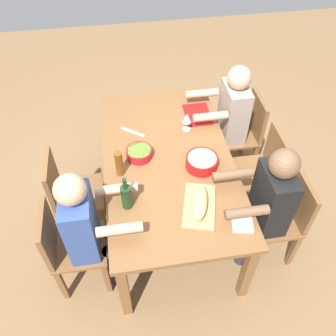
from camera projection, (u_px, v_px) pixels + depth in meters
The scene contains 20 objects.
ground_plane at pixel (168, 213), 3.43m from camera, with size 8.00×8.00×0.00m, color brown.
dining_table at pixel (168, 165), 2.94m from camera, with size 1.85×1.03×0.74m.
chair_near_left at pixel (283, 215), 2.82m from camera, with size 0.40×0.40×0.85m.
diner_near_left at pixel (266, 201), 2.65m from camera, with size 0.41×0.53×1.20m.
chair_far_center at pixel (69, 192), 2.98m from camera, with size 0.40×0.40×0.85m.
chair_near_right at pixel (244, 130), 3.51m from camera, with size 0.40×0.40×0.85m.
diner_near_right at pixel (229, 115), 3.33m from camera, with size 0.41×0.53×1.20m.
chair_far_left at pixel (67, 245), 2.64m from camera, with size 0.40×0.40×0.85m.
diner_far_left at pixel (87, 225), 2.51m from camera, with size 0.41×0.53×1.20m.
chair_near_center at pixel (262, 168), 3.17m from camera, with size 0.40×0.40×0.85m.
serving_bowl_pasta at pixel (202, 161), 2.79m from camera, with size 0.25×0.25×0.09m.
serving_bowl_salad at pixel (139, 153), 2.87m from camera, with size 0.21×0.21×0.08m.
cutting_board at pixel (199, 206), 2.55m from camera, with size 0.40×0.22×0.02m, color tan.
bread_loaf at pixel (200, 201), 2.51m from camera, with size 0.32×0.11×0.09m, color tan.
wine_bottle at pixel (126, 196), 2.49m from camera, with size 0.08×0.08×0.29m.
beer_bottle at pixel (119, 164), 2.70m from camera, with size 0.06×0.06×0.22m, color brown.
wine_glass at pixel (187, 119), 3.05m from camera, with size 0.08×0.08×0.17m.
placemat_near_right at pixel (198, 114), 3.26m from camera, with size 0.32×0.23×0.01m, color maroon.
carving_knife at pixel (133, 132), 3.10m from camera, with size 0.23×0.02×0.01m, color silver.
napkin_stack at pixel (242, 223), 2.45m from camera, with size 0.14×0.14×0.02m, color white.
Camera 1 is at (-1.99, 0.32, 2.81)m, focal length 38.42 mm.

